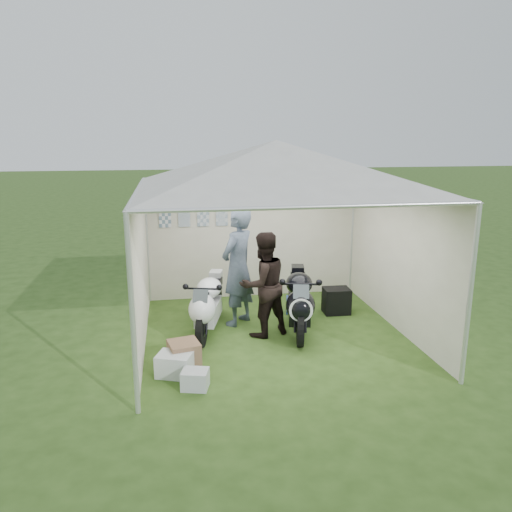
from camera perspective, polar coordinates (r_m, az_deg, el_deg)
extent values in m
plane|color=#2C4817|center=(8.01, 2.10, -8.87)|extent=(80.00, 80.00, 0.00)
cylinder|color=silver|center=(5.59, -13.94, -6.80)|extent=(0.06, 0.06, 2.30)
cylinder|color=silver|center=(6.61, 23.26, -4.34)|extent=(0.06, 0.06, 2.30)
cylinder|color=silver|center=(9.44, -12.38, 1.61)|extent=(0.06, 0.06, 2.30)
cylinder|color=silver|center=(10.08, 10.98, 2.43)|extent=(0.06, 0.06, 2.30)
cube|color=silver|center=(9.56, -0.32, 2.08)|extent=(4.00, 0.02, 2.30)
cube|color=silver|center=(7.50, -12.96, -1.51)|extent=(0.02, 4.00, 2.30)
cube|color=silver|center=(8.28, 15.83, -0.25)|extent=(0.02, 4.00, 2.30)
pyramid|color=silver|center=(7.41, 2.28, 10.42)|extent=(5.66, 5.66, 0.70)
cube|color=#99A5B7|center=(9.30, -10.44, 5.90)|extent=(0.22, 0.02, 0.28)
cube|color=#99A5B7|center=(9.30, -8.27, 5.99)|extent=(0.22, 0.02, 0.28)
cube|color=#99A5B7|center=(9.31, -6.11, 6.06)|extent=(0.22, 0.01, 0.28)
cube|color=#99A5B7|center=(9.34, -3.95, 6.13)|extent=(0.22, 0.01, 0.28)
cube|color=#99A5B7|center=(9.34, -10.36, 4.08)|extent=(0.22, 0.02, 0.28)
cube|color=#99A5B7|center=(9.34, -8.21, 4.16)|extent=(0.22, 0.01, 0.28)
cube|color=#99A5B7|center=(9.36, -6.06, 4.24)|extent=(0.22, 0.02, 0.28)
cube|color=#99A5B7|center=(9.39, -3.92, 4.32)|extent=(0.22, 0.01, 0.28)
cylinder|color=#D8590C|center=(9.44, 0.91, 6.85)|extent=(3.20, 0.02, 0.02)
cylinder|color=black|center=(7.50, -6.24, -8.33)|extent=(0.23, 0.55, 0.54)
cylinder|color=black|center=(8.66, -4.62, -5.24)|extent=(0.27, 0.56, 0.54)
cube|color=silver|center=(8.01, -5.44, -6.30)|extent=(0.52, 0.91, 0.27)
ellipsoid|color=silver|center=(7.48, -6.16, -6.03)|extent=(0.53, 0.63, 0.45)
ellipsoid|color=silver|center=(7.98, -5.38, -3.65)|extent=(0.53, 0.64, 0.32)
cube|color=black|center=(8.33, -4.93, -3.28)|extent=(0.37, 0.58, 0.13)
cube|color=silver|center=(8.59, -4.60, -2.24)|extent=(0.26, 0.31, 0.16)
cube|color=black|center=(8.29, -5.01, -4.47)|extent=(0.21, 0.50, 0.09)
cube|color=#3F474C|center=(7.30, -6.37, -4.58)|extent=(0.24, 0.18, 0.19)
cylinder|color=black|center=(7.49, 5.08, -8.15)|extent=(0.22, 0.59, 0.58)
cylinder|color=black|center=(8.77, 4.74, -4.87)|extent=(0.27, 0.60, 0.58)
cube|color=black|center=(8.06, 4.92, -5.98)|extent=(0.52, 0.97, 0.29)
ellipsoid|color=black|center=(7.48, 5.10, -5.67)|extent=(0.55, 0.66, 0.48)
ellipsoid|color=black|center=(8.03, 4.95, -3.14)|extent=(0.55, 0.67, 0.34)
cube|color=black|center=(8.41, 4.84, -2.76)|extent=(0.37, 0.62, 0.14)
cube|color=black|center=(8.70, 4.78, -1.68)|extent=(0.27, 0.33, 0.17)
cube|color=maroon|center=(8.37, 4.85, -4.03)|extent=(0.21, 0.54, 0.10)
cube|color=#3F474C|center=(7.29, 5.18, -4.10)|extent=(0.26, 0.19, 0.20)
cylinder|color=white|center=(7.28, 5.17, -6.22)|extent=(0.34, 0.09, 0.35)
cube|color=blue|center=(8.91, 4.70, -5.58)|extent=(0.42, 0.31, 0.28)
imported|color=black|center=(7.71, 0.83, -3.27)|extent=(0.98, 0.88, 1.65)
imported|color=slate|center=(8.14, -2.09, -1.23)|extent=(0.82, 0.84, 1.95)
cube|color=black|center=(8.94, 9.17, -5.06)|extent=(0.47, 0.38, 0.45)
cube|color=silver|center=(6.75, -9.26, -12.14)|extent=(0.54, 0.48, 0.30)
cube|color=brown|center=(6.95, -8.22, -11.07)|extent=(0.47, 0.47, 0.35)
cube|color=#B6BABF|center=(6.41, -6.97, -13.82)|extent=(0.38, 0.34, 0.24)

